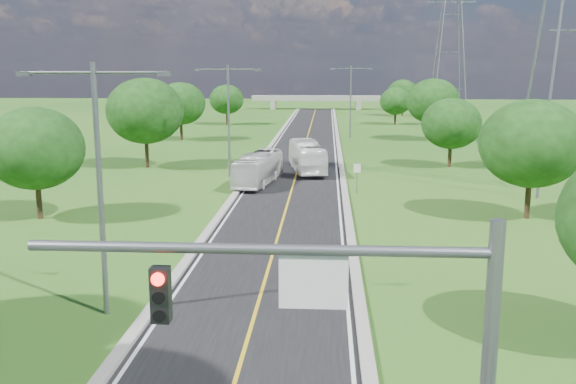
# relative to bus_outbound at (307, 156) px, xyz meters

# --- Properties ---
(ground) EXTENTS (260.00, 260.00, 0.00)m
(ground) POSITION_rel_bus_outbound_xyz_m (-0.92, 11.85, -1.48)
(ground) COLOR #215417
(ground) RESTS_ON ground
(road) EXTENTS (8.00, 150.00, 0.06)m
(road) POSITION_rel_bus_outbound_xyz_m (-0.92, 17.85, -1.45)
(road) COLOR black
(road) RESTS_ON ground
(curb_left) EXTENTS (0.50, 150.00, 0.22)m
(curb_left) POSITION_rel_bus_outbound_xyz_m (-5.17, 17.85, -1.37)
(curb_left) COLOR gray
(curb_left) RESTS_ON ground
(curb_right) EXTENTS (0.50, 150.00, 0.22)m
(curb_right) POSITION_rel_bus_outbound_xyz_m (3.33, 17.85, -1.37)
(curb_right) COLOR gray
(curb_right) RESTS_ON ground
(signal_mast) EXTENTS (8.54, 0.33, 7.20)m
(signal_mast) POSITION_rel_bus_outbound_xyz_m (2.77, -49.15, 3.43)
(signal_mast) COLOR slate
(signal_mast) RESTS_ON ground
(speed_limit_sign) EXTENTS (0.55, 0.09, 2.40)m
(speed_limit_sign) POSITION_rel_bus_outbound_xyz_m (4.28, -10.17, 0.12)
(speed_limit_sign) COLOR slate
(speed_limit_sign) RESTS_ON ground
(overpass) EXTENTS (30.00, 3.00, 3.20)m
(overpass) POSITION_rel_bus_outbound_xyz_m (-0.92, 91.85, 0.93)
(overpass) COLOR gray
(overpass) RESTS_ON ground
(streetlight_near_left) EXTENTS (5.90, 0.25, 10.00)m
(streetlight_near_left) POSITION_rel_bus_outbound_xyz_m (-6.92, -36.15, 4.46)
(streetlight_near_left) COLOR slate
(streetlight_near_left) RESTS_ON ground
(streetlight_mid_left) EXTENTS (5.90, 0.25, 10.00)m
(streetlight_mid_left) POSITION_rel_bus_outbound_xyz_m (-6.92, -3.15, 4.46)
(streetlight_mid_left) COLOR slate
(streetlight_mid_left) RESTS_ON ground
(streetlight_far_right) EXTENTS (5.90, 0.25, 10.00)m
(streetlight_far_right) POSITION_rel_bus_outbound_xyz_m (5.08, 29.85, 4.46)
(streetlight_far_right) COLOR slate
(streetlight_far_right) RESTS_ON ground
(power_tower_far) EXTENTS (9.00, 6.40, 28.00)m
(power_tower_far) POSITION_rel_bus_outbound_xyz_m (25.08, 66.85, 12.53)
(power_tower_far) COLOR slate
(power_tower_far) RESTS_ON ground
(tree_lb) EXTENTS (6.30, 6.30, 7.33)m
(tree_lb) POSITION_rel_bus_outbound_xyz_m (-16.92, -20.15, 3.16)
(tree_lb) COLOR black
(tree_lb) RESTS_ON ground
(tree_lc) EXTENTS (7.56, 7.56, 8.79)m
(tree_lc) POSITION_rel_bus_outbound_xyz_m (-15.92, 1.85, 4.10)
(tree_lc) COLOR black
(tree_lc) RESTS_ON ground
(tree_ld) EXTENTS (6.72, 6.72, 7.82)m
(tree_ld) POSITION_rel_bus_outbound_xyz_m (-17.92, 25.85, 3.47)
(tree_ld) COLOR black
(tree_ld) RESTS_ON ground
(tree_le) EXTENTS (5.88, 5.88, 6.84)m
(tree_le) POSITION_rel_bus_outbound_xyz_m (-15.42, 49.85, 2.85)
(tree_le) COLOR black
(tree_le) RESTS_ON ground
(tree_rb) EXTENTS (6.72, 6.72, 7.82)m
(tree_rb) POSITION_rel_bus_outbound_xyz_m (15.08, -18.15, 3.47)
(tree_rb) COLOR black
(tree_rb) RESTS_ON ground
(tree_rc) EXTENTS (5.88, 5.88, 6.84)m
(tree_rc) POSITION_rel_bus_outbound_xyz_m (14.08, 3.85, 2.85)
(tree_rc) COLOR black
(tree_rc) RESTS_ON ground
(tree_rd) EXTENTS (7.14, 7.14, 8.30)m
(tree_rd) POSITION_rel_bus_outbound_xyz_m (16.08, 27.85, 3.79)
(tree_rd) COLOR black
(tree_rd) RESTS_ON ground
(tree_re) EXTENTS (5.46, 5.46, 6.35)m
(tree_re) POSITION_rel_bus_outbound_xyz_m (13.58, 51.85, 2.54)
(tree_re) COLOR black
(tree_re) RESTS_ON ground
(tree_rf) EXTENTS (6.30, 6.30, 7.33)m
(tree_rf) POSITION_rel_bus_outbound_xyz_m (17.08, 71.85, 3.16)
(tree_rf) COLOR black
(tree_rf) RESTS_ON ground
(bus_outbound) EXTENTS (4.03, 10.45, 2.84)m
(bus_outbound) POSITION_rel_bus_outbound_xyz_m (0.00, 0.00, 0.00)
(bus_outbound) COLOR white
(bus_outbound) RESTS_ON road
(bus_inbound) EXTENTS (3.52, 9.63, 2.62)m
(bus_inbound) POSITION_rel_bus_outbound_xyz_m (-3.88, -6.85, -0.11)
(bus_inbound) COLOR silver
(bus_inbound) RESTS_ON road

